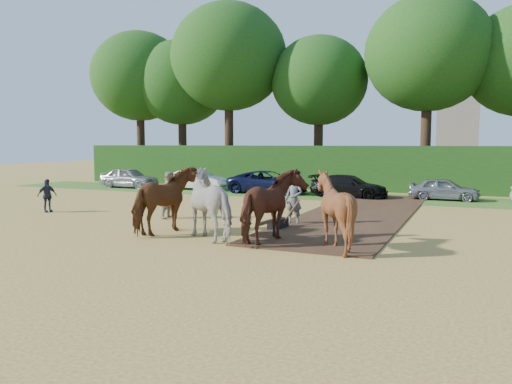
{
  "coord_description": "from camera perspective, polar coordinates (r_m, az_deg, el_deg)",
  "views": [
    {
      "loc": [
        6.22,
        -15.01,
        3.16
      ],
      "look_at": [
        -1.04,
        1.49,
        1.4
      ],
      "focal_mm": 35.0,
      "sensor_mm": 36.0,
      "label": 1
    }
  ],
  "objects": [
    {
      "name": "parked_cars",
      "position": [
        29.96,
        10.29,
        0.75
      ],
      "size": [
        36.56,
        2.79,
        1.47
      ],
      "color": "#A6A7AC",
      "rests_on": "ground"
    },
    {
      "name": "grass_verge",
      "position": [
        29.84,
        11.59,
        -0.59
      ],
      "size": [
        50.0,
        5.0,
        0.03
      ],
      "primitive_type": "cube",
      "color": "#38601E",
      "rests_on": "ground"
    },
    {
      "name": "hedgerow",
      "position": [
        34.13,
        13.24,
        2.64
      ],
      "size": [
        46.0,
        1.6,
        3.0
      ],
      "primitive_type": "cube",
      "color": "#14380F",
      "rests_on": "ground"
    },
    {
      "name": "spectator_far",
      "position": [
        24.88,
        -22.77,
        -0.38
      ],
      "size": [
        0.65,
        0.97,
        1.53
      ],
      "primitive_type": "imported",
      "rotation": [
        0.0,
        0.0,
        1.24
      ],
      "color": "#282B36",
      "rests_on": "ground"
    },
    {
      "name": "church",
      "position": [
        70.84,
        22.36,
        13.75
      ],
      "size": [
        5.2,
        5.2,
        27.0
      ],
      "color": "slate",
      "rests_on": "ground"
    },
    {
      "name": "ground",
      "position": [
        16.56,
        1.23,
        -5.43
      ],
      "size": [
        120.0,
        120.0,
        0.0
      ],
      "primitive_type": "plane",
      "color": "gold",
      "rests_on": "ground"
    },
    {
      "name": "spectator_near",
      "position": [
        21.37,
        -9.76,
        -0.34
      ],
      "size": [
        0.78,
        0.98,
        1.98
      ],
      "primitive_type": "imported",
      "rotation": [
        0.0,
        0.0,
        1.54
      ],
      "color": "#B7AB90",
      "rests_on": "ground"
    },
    {
      "name": "treeline",
      "position": [
        37.99,
        11.82,
        14.26
      ],
      "size": [
        48.7,
        10.6,
        14.21
      ],
      "color": "#382616",
      "rests_on": "ground"
    },
    {
      "name": "earth_strip",
      "position": [
        22.73,
        11.55,
        -2.47
      ],
      "size": [
        4.5,
        17.0,
        0.05
      ],
      "primitive_type": "cube",
      "color": "#472D1C",
      "rests_on": "ground"
    },
    {
      "name": "plough_team",
      "position": [
        16.26,
        -1.18,
        -1.47
      ],
      "size": [
        7.89,
        5.5,
        2.35
      ],
      "color": "brown",
      "rests_on": "ground"
    }
  ]
}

